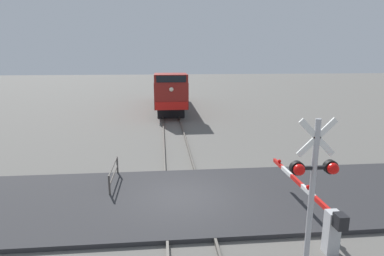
# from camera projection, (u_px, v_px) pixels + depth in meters

# --- Properties ---
(ground_plane) EXTENTS (160.00, 160.00, 0.00)m
(ground_plane) POSITION_uv_depth(u_px,v_px,m) (184.00, 200.00, 12.31)
(ground_plane) COLOR #605E59
(rail_track_left) EXTENTS (0.08, 80.00, 0.15)m
(rail_track_left) POSITION_uv_depth(u_px,v_px,m) (166.00, 199.00, 12.23)
(rail_track_left) COLOR #59544C
(rail_track_left) RESTS_ON ground_plane
(rail_track_right) EXTENTS (0.08, 80.00, 0.15)m
(rail_track_right) POSITION_uv_depth(u_px,v_px,m) (203.00, 198.00, 12.36)
(rail_track_right) COLOR #59544C
(rail_track_right) RESTS_ON ground_plane
(road_surface) EXTENTS (36.00, 5.81, 0.16)m
(road_surface) POSITION_uv_depth(u_px,v_px,m) (184.00, 199.00, 12.30)
(road_surface) COLOR #2D2D30
(road_surface) RESTS_ON ground_plane
(locomotive) EXTENTS (2.82, 15.27, 3.92)m
(locomotive) POSITION_uv_depth(u_px,v_px,m) (169.00, 89.00, 32.92)
(locomotive) COLOR black
(locomotive) RESTS_ON ground_plane
(crossing_signal) EXTENTS (1.18, 0.33, 4.09)m
(crossing_signal) POSITION_uv_depth(u_px,v_px,m) (313.00, 180.00, 7.69)
(crossing_signal) COLOR #ADADB2
(crossing_signal) RESTS_ON ground_plane
(crossing_gate) EXTENTS (0.36, 5.26, 1.39)m
(crossing_gate) POSITION_uv_depth(u_px,v_px,m) (322.00, 215.00, 9.45)
(crossing_gate) COLOR silver
(crossing_gate) RESTS_ON ground_plane
(guard_railing) EXTENTS (0.08, 2.43, 0.95)m
(guard_railing) POSITION_uv_depth(u_px,v_px,m) (114.00, 173.00, 13.52)
(guard_railing) COLOR #4C4742
(guard_railing) RESTS_ON ground_plane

